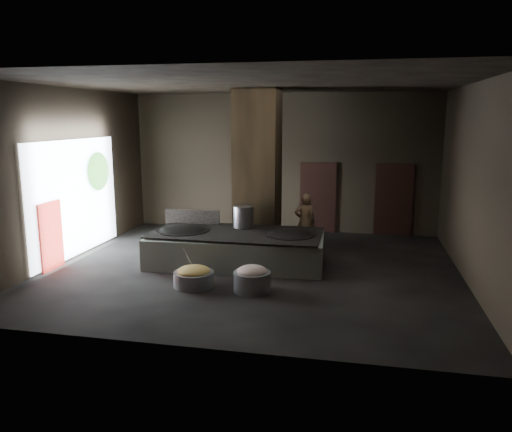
% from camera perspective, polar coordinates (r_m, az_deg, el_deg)
% --- Properties ---
extents(floor, '(10.00, 9.00, 0.10)m').
position_cam_1_polar(floor, '(12.61, -0.25, -6.20)').
color(floor, black).
rests_on(floor, ground).
extents(ceiling, '(10.00, 9.00, 0.10)m').
position_cam_1_polar(ceiling, '(12.06, -0.27, 15.14)').
color(ceiling, black).
rests_on(ceiling, back_wall).
extents(back_wall, '(10.00, 0.10, 4.50)m').
position_cam_1_polar(back_wall, '(16.57, 3.06, 6.09)').
color(back_wall, black).
rests_on(back_wall, ground).
extents(front_wall, '(10.00, 0.10, 4.50)m').
position_cam_1_polar(front_wall, '(7.78, -7.29, 0.21)').
color(front_wall, black).
rests_on(front_wall, ground).
extents(left_wall, '(0.10, 9.00, 4.50)m').
position_cam_1_polar(left_wall, '(14.07, -20.88, 4.46)').
color(left_wall, black).
rests_on(left_wall, ground).
extents(right_wall, '(0.10, 9.00, 4.50)m').
position_cam_1_polar(right_wall, '(12.12, 23.83, 3.28)').
color(right_wall, black).
rests_on(right_wall, ground).
extents(pillar, '(1.20, 1.20, 4.50)m').
position_cam_1_polar(pillar, '(14.03, 0.17, 5.18)').
color(pillar, black).
rests_on(pillar, ground).
extents(hearth_platform, '(4.53, 2.35, 0.77)m').
position_cam_1_polar(hearth_platform, '(12.91, -2.22, -3.79)').
color(hearth_platform, silver).
rests_on(hearth_platform, ground).
extents(platform_cap, '(4.33, 2.08, 0.03)m').
position_cam_1_polar(platform_cap, '(12.81, -2.23, -1.92)').
color(platform_cap, black).
rests_on(platform_cap, hearth_platform).
extents(wok_left, '(1.39, 1.39, 0.38)m').
position_cam_1_polar(wok_left, '(13.19, -8.41, -1.94)').
color(wok_left, black).
rests_on(wok_left, hearth_platform).
extents(wok_left_rim, '(1.42, 1.42, 0.05)m').
position_cam_1_polar(wok_left_rim, '(13.18, -8.41, -1.64)').
color(wok_left_rim, black).
rests_on(wok_left_rim, hearth_platform).
extents(wok_right, '(1.30, 1.30, 0.37)m').
position_cam_1_polar(wok_right, '(12.62, 3.79, -2.44)').
color(wok_right, black).
rests_on(wok_right, hearth_platform).
extents(wok_right_rim, '(1.33, 1.33, 0.05)m').
position_cam_1_polar(wok_right_rim, '(12.60, 3.79, -2.13)').
color(wok_right_rim, black).
rests_on(wok_right_rim, hearth_platform).
extents(stock_pot, '(0.54, 0.54, 0.58)m').
position_cam_1_polar(stock_pot, '(13.25, -1.46, -0.08)').
color(stock_pot, '#919398').
rests_on(stock_pot, hearth_platform).
extents(splash_guard, '(1.54, 0.14, 0.38)m').
position_cam_1_polar(splash_guard, '(13.87, -7.30, -0.08)').
color(splash_guard, black).
rests_on(splash_guard, hearth_platform).
extents(cook, '(0.67, 0.52, 1.63)m').
position_cam_1_polar(cook, '(14.18, 5.62, -0.68)').
color(cook, olive).
rests_on(cook, ground).
extents(veg_basin, '(0.98, 0.98, 0.33)m').
position_cam_1_polar(veg_basin, '(11.34, -7.12, -7.15)').
color(veg_basin, gray).
rests_on(veg_basin, ground).
extents(veg_fill, '(0.74, 0.74, 0.23)m').
position_cam_1_polar(veg_fill, '(11.29, -7.15, -6.26)').
color(veg_fill, '#A5B457').
rests_on(veg_fill, veg_basin).
extents(ladle, '(0.20, 0.32, 0.64)m').
position_cam_1_polar(ladle, '(11.41, -7.64, -5.03)').
color(ladle, '#919398').
rests_on(ladle, veg_basin).
extents(meat_basin, '(0.81, 0.81, 0.44)m').
position_cam_1_polar(meat_basin, '(10.92, -0.44, -7.50)').
color(meat_basin, gray).
rests_on(meat_basin, ground).
extents(meat_fill, '(0.67, 0.67, 0.26)m').
position_cam_1_polar(meat_fill, '(10.84, -0.45, -6.35)').
color(meat_fill, tan).
rests_on(meat_fill, meat_basin).
extents(doorway_near, '(1.18, 0.08, 2.38)m').
position_cam_1_polar(doorway_near, '(16.48, 7.09, 1.96)').
color(doorway_near, black).
rests_on(doorway_near, ground).
extents(doorway_near_glow, '(0.90, 0.04, 2.12)m').
position_cam_1_polar(doorway_near_glow, '(16.55, 6.61, 1.84)').
color(doorway_near_glow, '#8C6647').
rests_on(doorway_near_glow, ground).
extents(doorway_far, '(1.18, 0.08, 2.38)m').
position_cam_1_polar(doorway_far, '(16.46, 15.45, 1.63)').
color(doorway_far, black).
rests_on(doorway_far, ground).
extents(doorway_far_glow, '(0.77, 0.04, 1.83)m').
position_cam_1_polar(doorway_far_glow, '(16.50, 15.63, 1.46)').
color(doorway_far_glow, '#8C6647').
rests_on(doorway_far_glow, ground).
extents(left_opening, '(0.04, 4.20, 3.10)m').
position_cam_1_polar(left_opening, '(14.26, -19.93, 1.97)').
color(left_opening, white).
rests_on(left_opening, ground).
extents(pavilion_sliver, '(0.05, 0.90, 1.70)m').
position_cam_1_polar(pavilion_sliver, '(13.29, -22.37, -2.13)').
color(pavilion_sliver, maroon).
rests_on(pavilion_sliver, ground).
extents(tree_silhouette, '(0.28, 1.10, 1.10)m').
position_cam_1_polar(tree_silhouette, '(15.08, -17.57, 4.89)').
color(tree_silhouette, '#194714').
rests_on(tree_silhouette, left_opening).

